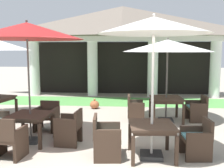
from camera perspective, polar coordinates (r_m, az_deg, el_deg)
name	(u,v)px	position (r m, az deg, el deg)	size (l,w,h in m)	color
background_pavilion	(123,29)	(12.97, 2.30, 11.72)	(9.96, 2.74, 4.29)	white
lawn_strip	(121,102)	(11.64, 1.92, -3.79)	(11.76, 2.03, 0.01)	#519347
patio_table_near_foreground	(30,118)	(6.80, -17.12, -6.94)	(1.01, 1.01, 0.70)	#38281E
patio_umbrella_near_foreground	(27,31)	(6.62, -17.80, 10.69)	(2.65, 2.65, 2.95)	#2D2D2D
patio_chair_near_foreground_north	(47,116)	(7.73, -13.77, -6.79)	(0.63, 0.62, 0.80)	#38281E
patio_chair_near_foreground_south	(8,139)	(6.02, -21.35, -10.96)	(0.62, 0.61, 0.90)	#38281E
patio_chair_near_foreground_east	(70,128)	(6.48, -9.07, -9.22)	(0.60, 0.59, 0.84)	#38281E
patio_table_mid_left	(152,129)	(5.65, 8.53, -9.43)	(0.99, 0.99, 0.73)	#38281E
patio_umbrella_mid_left	(154,27)	(5.44, 8.95, 11.97)	(2.27, 2.27, 2.96)	#2D2D2D
patio_chair_mid_left_west	(106,138)	(5.65, -1.38, -11.47)	(0.61, 0.68, 0.89)	#38281E
patio_chair_mid_left_east	(197,140)	(5.95, 17.81, -11.28)	(0.59, 0.60, 0.82)	#38281E
patio_table_mid_right	(166,101)	(8.59, 11.55, -3.49)	(1.02, 1.02, 0.76)	#38281E
patio_umbrella_mid_right	(168,46)	(8.44, 11.85, 7.95)	(2.77, 2.77, 2.62)	#2D2D2D
patio_chair_mid_right_west	(135,108)	(8.51, 4.91, -5.24)	(0.54, 0.63, 0.83)	#38281E
patio_chair_mid_right_east	(197,109)	(8.88, 17.83, -5.08)	(0.59, 0.65, 0.82)	#38281E
terracotta_urn	(95,105)	(10.28, -3.77, -4.42)	(0.36, 0.36, 0.39)	#9E5633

